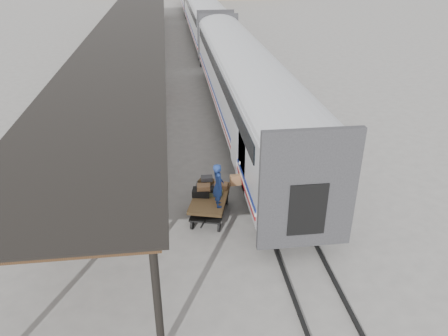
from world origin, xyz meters
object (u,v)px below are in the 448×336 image
at_px(baggage_cart, 210,201).
at_px(luggage_tug, 146,92).
at_px(porter, 218,185).
at_px(pedestrian, 150,79).

distance_m(baggage_cart, luggage_tug, 14.98).
relative_size(luggage_tug, porter, 0.88).
height_order(baggage_cart, porter, porter).
bearing_deg(baggage_cart, luggage_tug, 116.69).
bearing_deg(pedestrian, baggage_cart, 115.05).
relative_size(baggage_cart, luggage_tug, 1.82).
relative_size(baggage_cart, porter, 1.60).
height_order(luggage_tug, pedestrian, pedestrian).
height_order(porter, pedestrian, porter).
xyz_separation_m(baggage_cart, porter, (0.25, -0.65, 1.04)).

